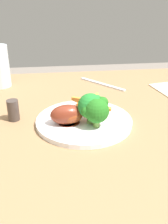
{
  "coord_description": "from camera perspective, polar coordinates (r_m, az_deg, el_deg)",
  "views": [
    {
      "loc": [
        -0.06,
        -0.61,
        1.05
      ],
      "look_at": [
        0.02,
        -0.01,
        0.75
      ],
      "focal_mm": 43.2,
      "sensor_mm": 36.0,
      "label": 1
    }
  ],
  "objects": [
    {
      "name": "dinner_plate",
      "position": [
        0.69,
        -0.0,
        -1.95
      ],
      "size": [
        0.24,
        0.24,
        0.01
      ],
      "primitive_type": "cylinder",
      "color": "white",
      "rests_on": "dining_table"
    },
    {
      "name": "chicken_drumstick_near",
      "position": [
        0.65,
        -3.29,
        -0.52
      ],
      "size": [
        0.13,
        0.05,
        0.05
      ],
      "color": "#501A10",
      "rests_on": "dinner_plate"
    },
    {
      "name": "broccoli_floret_front",
      "position": [
        0.65,
        1.84,
        1.14
      ],
      "size": [
        0.05,
        0.05,
        0.07
      ],
      "color": "#8AAA56",
      "rests_on": "dinner_plate"
    },
    {
      "name": "broccoli_floret_middle",
      "position": [
        0.63,
        2.68,
        0.47
      ],
      "size": [
        0.07,
        0.06,
        0.07
      ],
      "color": "#7EAD4C",
      "rests_on": "dinner_plate"
    },
    {
      "name": "chicken_drumstick_far",
      "position": [
        0.66,
        -2.84,
        -0.57
      ],
      "size": [
        0.12,
        0.07,
        0.04
      ],
      "color": "#612210",
      "rests_on": "dinner_plate"
    },
    {
      "name": "pepper_shaker",
      "position": [
        0.72,
        -14.76,
        0.37
      ],
      "size": [
        0.03,
        0.03,
        0.06
      ],
      "primitive_type": "cylinder",
      "color": "#423833",
      "rests_on": "dining_table"
    },
    {
      "name": "carrot_fries_pile",
      "position": [
        0.72,
        1.14,
        1.37
      ],
      "size": [
        0.1,
        0.15,
        0.03
      ],
      "color": "orange",
      "rests_on": "dinner_plate"
    },
    {
      "name": "dining_table",
      "position": [
        0.75,
        -1.32,
        -9.38
      ],
      "size": [
        0.99,
        0.86,
        0.72
      ],
      "color": "#8E6B47",
      "rests_on": "ground_plane"
    },
    {
      "name": "broccoli_floret_back",
      "position": [
        0.65,
        1.47,
        1.38
      ],
      "size": [
        0.06,
        0.07,
        0.08
      ],
      "color": "#7BAC4D",
      "rests_on": "dinner_plate"
    },
    {
      "name": "fork",
      "position": [
        0.95,
        3.86,
        5.92
      ],
      "size": [
        0.14,
        0.15,
        0.0
      ],
      "primitive_type": "cube",
      "rotation": [
        0.0,
        0.0,
        2.3
      ],
      "color": "silver",
      "rests_on": "dining_table"
    }
  ]
}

